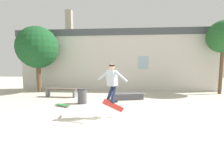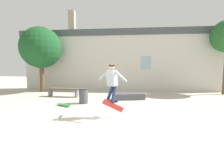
% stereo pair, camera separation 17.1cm
% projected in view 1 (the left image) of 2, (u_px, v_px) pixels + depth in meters
% --- Properties ---
extents(ground_plane, '(40.00, 40.00, 0.00)m').
position_uv_depth(ground_plane, '(103.00, 124.00, 5.53)').
color(ground_plane, beige).
extents(building_backdrop, '(15.14, 0.52, 5.76)m').
position_uv_depth(building_backdrop, '(117.00, 59.00, 12.62)').
color(building_backdrop, beige).
rests_on(building_backdrop, ground_plane).
extents(tree_right, '(1.98, 1.98, 4.58)m').
position_uv_depth(tree_right, '(223.00, 37.00, 10.79)').
color(tree_right, brown).
rests_on(tree_right, ground_plane).
extents(tree_left, '(2.74, 2.74, 4.37)m').
position_uv_depth(tree_left, '(38.00, 48.00, 11.59)').
color(tree_left, brown).
rests_on(tree_left, ground_plane).
extents(park_bench, '(1.89, 0.52, 0.50)m').
position_uv_depth(park_bench, '(61.00, 91.00, 10.08)').
color(park_bench, brown).
rests_on(park_bench, ground_plane).
extents(skate_ledge, '(1.76, 0.83, 0.36)m').
position_uv_depth(skate_ledge, '(127.00, 96.00, 9.32)').
color(skate_ledge, '#4C4C51').
rests_on(skate_ledge, ground_plane).
extents(trash_bin, '(0.47, 0.47, 0.72)m').
position_uv_depth(trash_bin, '(82.00, 96.00, 8.37)').
color(trash_bin, '#47474C').
rests_on(trash_bin, ground_plane).
extents(skater, '(1.14, 0.88, 1.36)m').
position_uv_depth(skater, '(112.00, 80.00, 6.09)').
color(skater, '#9EA8B2').
extents(skateboard_flipping, '(0.75, 0.36, 0.56)m').
position_uv_depth(skateboard_flipping, '(113.00, 106.00, 6.11)').
color(skateboard_flipping, red).
extents(skateboard_resting, '(0.78, 0.52, 0.08)m').
position_uv_depth(skateboard_resting, '(62.00, 105.00, 7.80)').
color(skateboard_resting, '#237F38').
rests_on(skateboard_resting, ground_plane).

